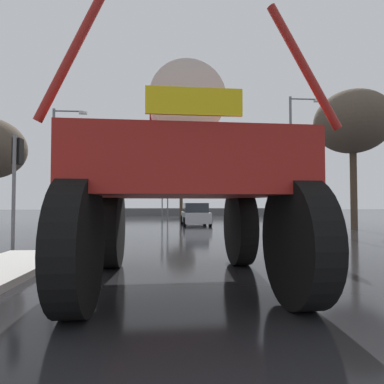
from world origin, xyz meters
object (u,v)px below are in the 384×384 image
(oversize_sprayer, at_px, (183,179))
(bare_tree_far_center, at_px, (181,175))
(sedan_ahead, at_px, (195,215))
(traffic_signal_near_right, at_px, (294,166))
(streetlight_far_left, at_px, (56,160))
(traffic_signal_near_left, at_px, (17,166))
(traffic_signal_far_left, at_px, (168,193))
(traffic_signal_far_right, at_px, (162,190))
(streetlight_far_right, at_px, (293,153))
(bare_tree_right, at_px, (352,122))

(oversize_sprayer, xyz_separation_m, bare_tree_far_center, (0.89, 28.49, 2.59))
(sedan_ahead, height_order, traffic_signal_near_right, traffic_signal_near_right)
(sedan_ahead, xyz_separation_m, streetlight_far_left, (-9.34, -0.53, 3.69))
(traffic_signal_near_left, bearing_deg, traffic_signal_far_left, 75.49)
(sedan_ahead, bearing_deg, traffic_signal_far_left, 15.33)
(sedan_ahead, xyz_separation_m, traffic_signal_near_right, (2.48, -11.61, 2.06))
(traffic_signal_far_left, bearing_deg, traffic_signal_near_left, -104.51)
(traffic_signal_far_right, height_order, streetlight_far_right, streetlight_far_right)
(traffic_signal_near_right, height_order, bare_tree_right, bare_tree_right)
(traffic_signal_near_right, relative_size, traffic_signal_far_left, 1.14)
(streetlight_far_right, bearing_deg, traffic_signal_far_left, 142.03)
(traffic_signal_far_left, xyz_separation_m, traffic_signal_far_right, (-0.49, -0.01, 0.29))
(bare_tree_far_center, bearing_deg, streetlight_far_left, -124.23)
(traffic_signal_near_right, xyz_separation_m, bare_tree_far_center, (-3.08, 23.94, 1.79))
(traffic_signal_far_left, xyz_separation_m, streetlight_far_right, (8.87, -6.92, 2.60))
(traffic_signal_far_left, relative_size, bare_tree_right, 0.41)
(traffic_signal_far_right, bearing_deg, bare_tree_far_center, 72.11)
(traffic_signal_near_right, height_order, bare_tree_far_center, bare_tree_far_center)
(streetlight_far_right, xyz_separation_m, bare_tree_right, (1.97, -4.02, 1.18))
(streetlight_far_right, distance_m, bare_tree_far_center, 14.79)
(traffic_signal_far_left, bearing_deg, traffic_signal_far_right, -179.27)
(streetlight_far_left, height_order, streetlight_far_right, streetlight_far_right)
(sedan_ahead, distance_m, bare_tree_far_center, 12.92)
(sedan_ahead, distance_m, streetlight_far_left, 10.06)
(oversize_sprayer, xyz_separation_m, streetlight_far_right, (8.36, 15.74, 3.06))
(bare_tree_far_center, bearing_deg, traffic_signal_near_right, -82.67)
(sedan_ahead, height_order, streetlight_far_right, streetlight_far_right)
(traffic_signal_far_right, bearing_deg, streetlight_far_left, -134.36)
(sedan_ahead, height_order, bare_tree_far_center, bare_tree_far_center)
(traffic_signal_far_right, relative_size, bare_tree_right, 0.46)
(sedan_ahead, relative_size, bare_tree_right, 0.51)
(oversize_sprayer, bearing_deg, traffic_signal_near_right, -43.31)
(traffic_signal_near_right, bearing_deg, bare_tree_far_center, 97.33)
(oversize_sprayer, distance_m, traffic_signal_far_left, 22.67)
(streetlight_far_right, bearing_deg, bare_tree_far_center, 120.38)
(traffic_signal_near_right, xyz_separation_m, streetlight_far_left, (-11.83, 11.08, 1.63))
(bare_tree_right, bearing_deg, traffic_signal_near_left, -155.25)
(oversize_sprayer, bearing_deg, traffic_signal_near_left, 46.48)
(traffic_signal_far_right, relative_size, streetlight_far_right, 0.41)
(streetlight_far_right, height_order, bare_tree_right, streetlight_far_right)
(oversize_sprayer, height_order, traffic_signal_far_right, oversize_sprayer)
(traffic_signal_near_left, xyz_separation_m, streetlight_far_left, (-2.66, 11.08, 1.70))
(traffic_signal_far_right, xyz_separation_m, streetlight_far_left, (-6.86, -7.02, 1.69))
(streetlight_far_left, distance_m, bare_tree_far_center, 15.55)
(traffic_signal_near_right, xyz_separation_m, traffic_signal_far_left, (-4.48, 18.10, -0.35))
(oversize_sprayer, xyz_separation_m, bare_tree_right, (10.33, 11.72, 4.25))
(traffic_signal_near_right, xyz_separation_m, traffic_signal_far_right, (-4.96, 18.10, -0.06))
(traffic_signal_near_right, relative_size, traffic_signal_far_right, 1.02)
(sedan_ahead, relative_size, bare_tree_far_center, 0.70)
(sedan_ahead, distance_m, traffic_signal_near_left, 13.54)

